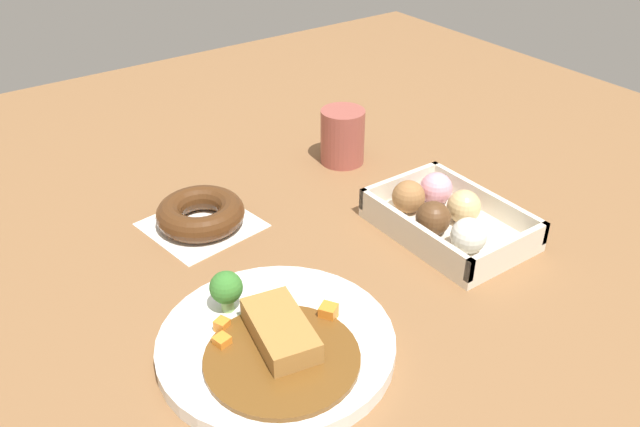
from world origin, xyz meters
name	(u,v)px	position (x,y,z in m)	size (l,w,h in m)	color
ground_plane	(337,244)	(0.00, 0.00, 0.00)	(1.60, 1.60, 0.00)	brown
curry_plate	(275,341)	(0.12, -0.17, 0.01)	(0.25, 0.25, 0.07)	white
donut_box	(445,217)	(0.06, 0.13, 0.02)	(0.21, 0.14, 0.06)	beige
chocolate_ring_donut	(201,214)	(-0.14, -0.12, 0.02)	(0.15, 0.15, 0.04)	white
coffee_mug	(343,136)	(-0.18, 0.15, 0.04)	(0.07, 0.07, 0.09)	#9E4C42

